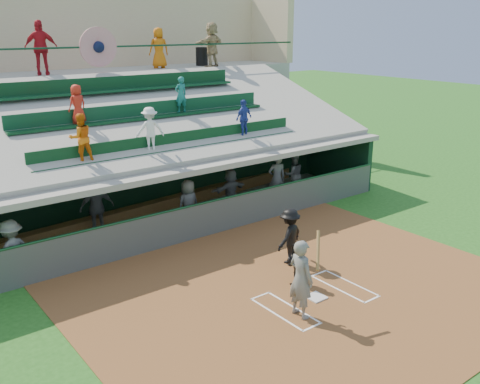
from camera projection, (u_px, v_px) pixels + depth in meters
ground at (316, 298)px, 13.08m from camera, size 100.00×100.00×0.00m
dirt_slab at (302, 290)px, 13.46m from camera, size 11.00×9.00×0.02m
home_plate at (316, 297)px, 13.07m from camera, size 0.43×0.43×0.03m
batters_box_chalk at (316, 298)px, 13.08m from camera, size 2.65×1.85×0.01m
dugout_floor at (174, 221)px, 18.19m from camera, size 16.00×3.50×0.04m
concourse_slab at (90, 126)px, 22.61m from camera, size 20.00×3.00×4.60m
grandstand at (121, 139)px, 20.36m from camera, size 20.40×10.40×7.80m
batter_at_plate at (301, 278)px, 12.01m from camera, size 0.85×0.76×1.95m
catcher at (295, 263)px, 13.65m from camera, size 0.60×0.50×1.11m
home_umpire at (289, 236)px, 14.82m from camera, size 1.14×0.86×1.57m
dugout_bench at (155, 207)px, 18.92m from camera, size 13.73×1.75×0.41m
dugout_player_a at (12, 251)px, 13.64m from camera, size 1.24×1.00×1.68m
dugout_player_b at (97, 207)px, 16.68m from camera, size 1.12×0.57×1.84m
dugout_player_c at (188, 204)px, 17.28m from camera, size 0.85×0.60×1.63m
dugout_player_d at (231, 190)px, 18.86m from camera, size 1.47×0.52×1.57m
dugout_player_e at (277, 178)px, 19.79m from camera, size 0.79×0.64×1.86m
dugout_player_f at (293, 175)px, 20.68m from camera, size 0.98×0.87×1.66m
trash_bin at (202, 56)px, 24.72m from camera, size 0.55×0.55×0.83m
concourse_staff_a at (41, 48)px, 19.75m from camera, size 1.27×0.88×1.99m
concourse_staff_b at (159, 48)px, 23.11m from camera, size 0.95×0.74×1.72m
concourse_staff_c at (212, 45)px, 23.84m from camera, size 1.89×1.13×1.95m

